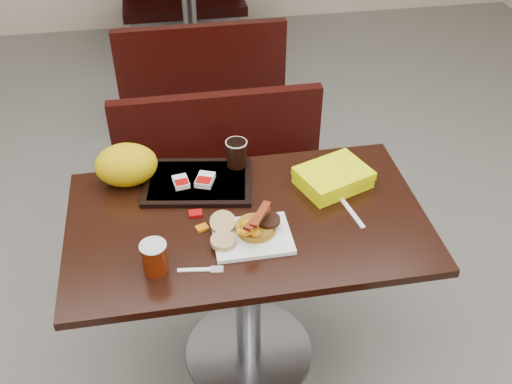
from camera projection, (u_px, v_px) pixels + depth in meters
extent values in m
cube|color=gray|center=(249.00, 354.00, 2.43)|extent=(6.00, 7.00, 0.01)
cube|color=white|center=(252.00, 237.00, 1.88)|extent=(0.25, 0.19, 0.01)
cylinder|color=#9F711A|center=(256.00, 227.00, 1.89)|extent=(0.13, 0.13, 0.03)
cylinder|color=black|center=(268.00, 220.00, 1.88)|extent=(0.09, 0.09, 0.01)
ellipsoid|color=orange|center=(248.00, 227.00, 1.84)|extent=(0.09, 0.09, 0.04)
cylinder|color=tan|center=(223.00, 241.00, 1.84)|extent=(0.09, 0.09, 0.02)
cylinder|color=tan|center=(223.00, 223.00, 1.89)|extent=(0.09, 0.09, 0.05)
cylinder|color=maroon|center=(155.00, 258.00, 1.74)|extent=(0.09, 0.09, 0.11)
cube|color=white|center=(350.00, 210.00, 1.99)|extent=(0.05, 0.19, 0.00)
cube|color=#BE6408|center=(202.00, 228.00, 1.92)|extent=(0.05, 0.04, 0.01)
cube|color=#8C0504|center=(195.00, 214.00, 1.97)|extent=(0.05, 0.03, 0.01)
cube|color=black|center=(198.00, 182.00, 2.10)|extent=(0.42, 0.33, 0.02)
cube|color=silver|center=(181.00, 182.00, 2.07)|extent=(0.06, 0.08, 0.02)
cube|color=silver|center=(205.00, 180.00, 2.08)|extent=(0.08, 0.09, 0.02)
cylinder|color=black|center=(237.00, 154.00, 2.14)|extent=(0.08, 0.08, 0.10)
cube|color=#ECF404|center=(333.00, 178.00, 2.09)|extent=(0.29, 0.26, 0.07)
ellipsoid|color=#D5A807|center=(126.00, 165.00, 2.07)|extent=(0.25, 0.21, 0.15)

